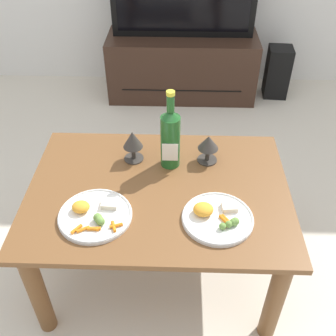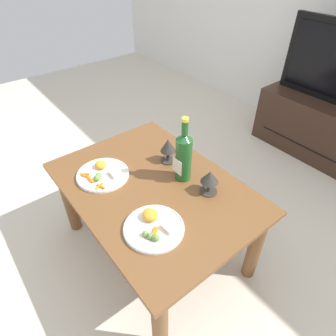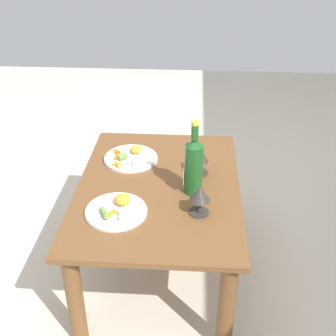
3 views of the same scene
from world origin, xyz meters
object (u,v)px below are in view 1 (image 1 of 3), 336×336
(goblet_left, at_px, (133,141))
(dinner_plate_right, at_px, (217,217))
(wine_bottle, at_px, (170,137))
(dinner_plate_left, at_px, (95,215))
(dining_table, at_px, (159,206))
(tv_stand, at_px, (182,66))
(goblet_right, at_px, (208,144))
(floor_speaker, at_px, (277,72))

(goblet_left, xyz_separation_m, dinner_plate_right, (0.34, -0.35, -0.08))
(wine_bottle, height_order, dinner_plate_left, wine_bottle)
(dining_table, xyz_separation_m, tv_stand, (0.09, 1.69, -0.18))
(dining_table, height_order, goblet_right, goblet_right)
(goblet_left, relative_size, goblet_right, 1.11)
(tv_stand, bearing_deg, wine_bottle, -91.81)
(floor_speaker, distance_m, dinner_plate_right, 1.97)
(floor_speaker, distance_m, goblet_right, 1.67)
(dining_table, height_order, dinner_plate_left, dinner_plate_left)
(wine_bottle, height_order, goblet_right, wine_bottle)
(dining_table, distance_m, wine_bottle, 0.29)
(wine_bottle, xyz_separation_m, dinner_plate_left, (-0.27, -0.32, -0.13))
(dining_table, bearing_deg, tv_stand, 86.91)
(tv_stand, bearing_deg, goblet_left, -97.86)
(dining_table, relative_size, floor_speaker, 2.68)
(goblet_left, bearing_deg, dinner_plate_left, -107.54)
(tv_stand, xyz_separation_m, dinner_plate_left, (-0.32, -1.85, 0.29))
(tv_stand, relative_size, goblet_right, 8.69)
(dinner_plate_right, bearing_deg, goblet_right, 93.41)
(dining_table, xyz_separation_m, wine_bottle, (0.04, 0.16, 0.24))
(goblet_left, bearing_deg, wine_bottle, -10.01)
(tv_stand, xyz_separation_m, goblet_right, (0.11, -1.50, 0.36))
(dinner_plate_left, xyz_separation_m, dinner_plate_right, (0.45, 0.00, 0.00))
(dining_table, height_order, floor_speaker, dining_table)
(tv_stand, bearing_deg, goblet_right, -85.78)
(wine_bottle, bearing_deg, goblet_right, 10.01)
(dining_table, height_order, dinner_plate_right, dinner_plate_right)
(goblet_right, height_order, dinner_plate_right, goblet_right)
(goblet_left, distance_m, dinner_plate_left, 0.37)
(floor_speaker, distance_m, goblet_left, 1.82)
(tv_stand, height_order, floor_speaker, tv_stand)
(tv_stand, relative_size, dinner_plate_right, 4.21)
(dining_table, height_order, wine_bottle, wine_bottle)
(dinner_plate_left, bearing_deg, goblet_left, 72.46)
(dining_table, bearing_deg, goblet_right, 42.86)
(wine_bottle, distance_m, goblet_left, 0.17)
(goblet_right, bearing_deg, tv_stand, 94.22)
(goblet_right, bearing_deg, goblet_left, -180.00)
(goblet_left, distance_m, dinner_plate_right, 0.49)
(dinner_plate_right, bearing_deg, floor_speaker, 71.83)
(tv_stand, bearing_deg, dinner_plate_left, -99.73)
(goblet_left, xyz_separation_m, dinner_plate_left, (-0.11, -0.35, -0.08))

